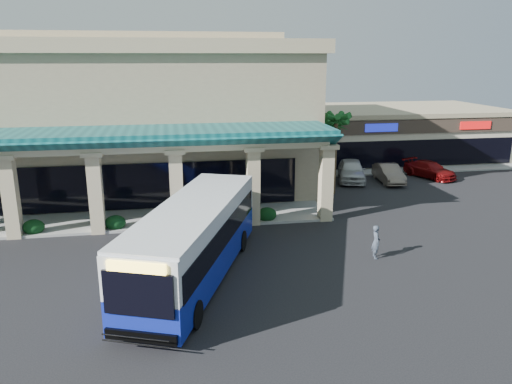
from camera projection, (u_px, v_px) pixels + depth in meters
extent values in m
plane|color=black|center=(241.00, 259.00, 25.01)|extent=(110.00, 110.00, 0.00)
imported|color=#3A4452|center=(376.00, 242.00, 24.91)|extent=(0.48, 0.67, 1.71)
imported|color=silver|center=(351.00, 170.00, 40.46)|extent=(3.43, 5.50, 1.75)
imported|color=#736458|center=(389.00, 173.00, 40.01)|extent=(1.99, 4.53, 1.45)
imported|color=maroon|center=(430.00, 170.00, 41.56)|extent=(3.55, 5.04, 1.36)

